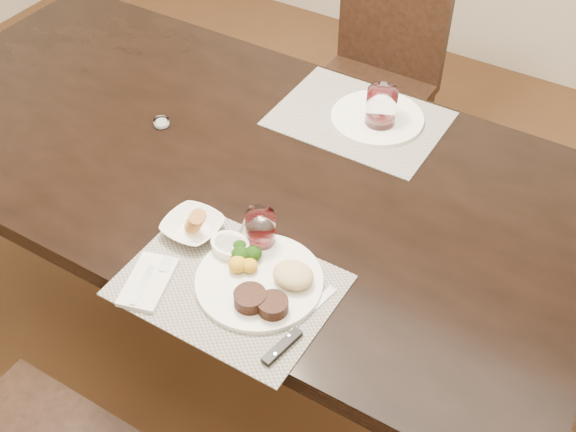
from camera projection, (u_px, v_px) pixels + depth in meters
The scene contains 14 objects.
ground_plane at pixel (241, 327), 2.43m from camera, with size 4.50×4.50×0.00m, color #402314.
dining_table at pixel (230, 178), 1.97m from camera, with size 2.00×1.00×0.75m.
chair_far at pixel (377, 69), 2.65m from camera, with size 0.42×0.42×0.90m.
placemat_near at pixel (229, 285), 1.58m from camera, with size 0.46×0.34×0.00m, color gray.
placemat_far at pixel (359, 119), 2.02m from camera, with size 0.46×0.34×0.00m, color gray.
dinner_plate at pixel (263, 281), 1.56m from camera, with size 0.28×0.28×0.05m.
napkin_fork at pixel (148, 282), 1.58m from camera, with size 0.13×0.17×0.02m.
steak_knife at pixel (290, 337), 1.47m from camera, with size 0.04×0.25×0.01m.
cracker_bowl at pixel (193, 227), 1.68m from camera, with size 0.14×0.14×0.06m.
sauce_ramekin at pixel (230, 247), 1.63m from camera, with size 0.09×0.14×0.07m.
wine_glass_near at pixel (261, 231), 1.64m from camera, with size 0.07×0.07×0.09m.
far_plate at pixel (377, 118), 2.01m from camera, with size 0.26×0.26×0.01m, color white.
wine_glass_far at pixel (381, 110), 1.96m from camera, with size 0.08×0.08×0.12m.
salt_cellar at pixel (162, 123), 1.99m from camera, with size 0.04×0.04×0.02m.
Camera 1 is at (0.91, -1.19, 1.96)m, focal length 45.00 mm.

